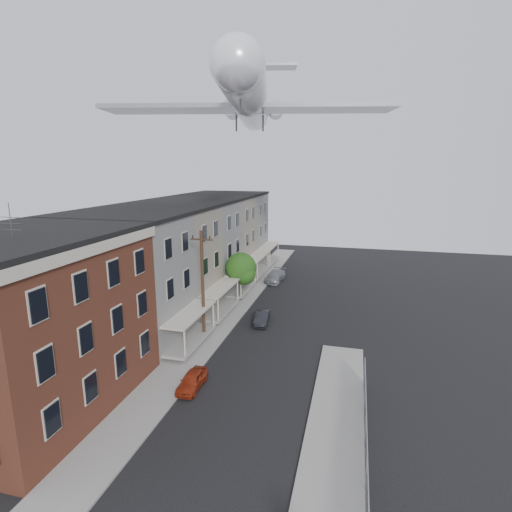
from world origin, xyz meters
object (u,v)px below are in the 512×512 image
Objects in this scene: car_near at (192,380)px; utility_pole at (203,285)px; car_far at (275,276)px; street_tree at (242,269)px; car_mid at (262,318)px; airplane at (249,99)px.

utility_pole is at bearing 105.01° from car_near.
car_far is (2.20, 18.13, -4.02)m from utility_pole.
street_tree is 1.15× the size of car_far.
street_tree is 8.87m from car_far.
car_mid is 20.10m from airplane.
car_mid is at bearing -57.48° from street_tree.
airplane reaches higher than car_far.
car_mid reaches higher than car_near.
utility_pole is 2.72× the size of car_mid.
utility_pole is 0.31× the size of airplane.
car_far is at bearing 83.09° from utility_pole.
car_near is at bearing -104.52° from car_mid.
airplane is at bearing 111.04° from car_mid.
airplane is at bearing -90.71° from car_far.
car_far reaches higher than car_mid.
utility_pole is at bearing -98.32° from airplane.
car_near is 11.75m from car_mid.
street_tree reaches higher than car_far.
utility_pole reaches higher than car_near.
street_tree is at bearing 94.95° from car_near.
street_tree is (0.33, 9.92, -1.22)m from utility_pole.
utility_pole is 8.49m from car_near.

